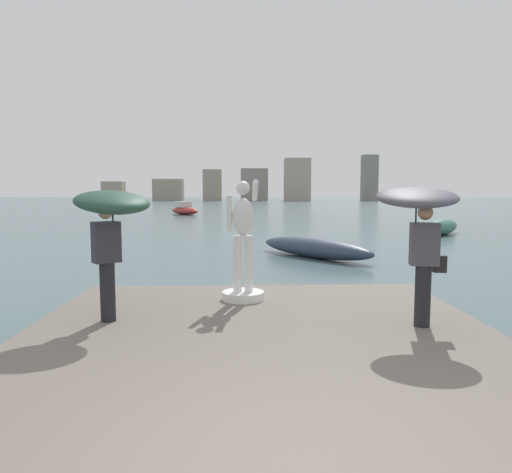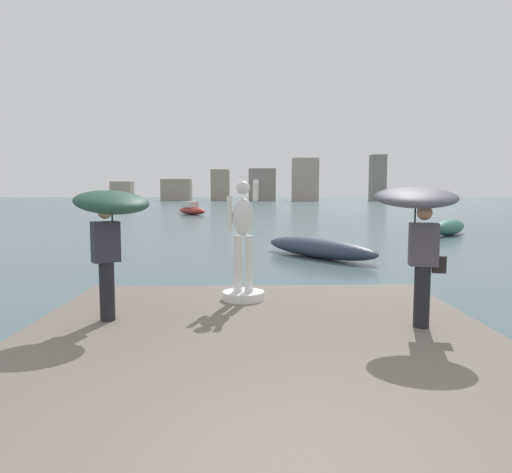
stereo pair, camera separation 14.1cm
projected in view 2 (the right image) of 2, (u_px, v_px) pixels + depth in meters
ground_plane at (251, 218)px, 42.82m from camera, size 400.00×400.00×0.00m
pier at (260, 397)px, 4.81m from camera, size 6.58×9.69×0.40m
statue_white_figure at (243, 254)px, 8.25m from camera, size 0.75×0.94×2.14m
onlooker_left at (111, 215)px, 6.90m from camera, size 1.53×1.54×2.01m
onlooker_right at (418, 215)px, 6.51m from camera, size 1.32×1.34×2.05m
boat_near at (318, 248)px, 16.56m from camera, size 3.95×4.86×0.70m
boat_far at (449, 227)px, 25.48m from camera, size 3.42×3.75×0.84m
boat_leftward at (192, 210)px, 49.28m from camera, size 4.06×4.84×1.39m
distant_skyline at (255, 184)px, 135.24m from camera, size 79.39×11.28×13.17m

